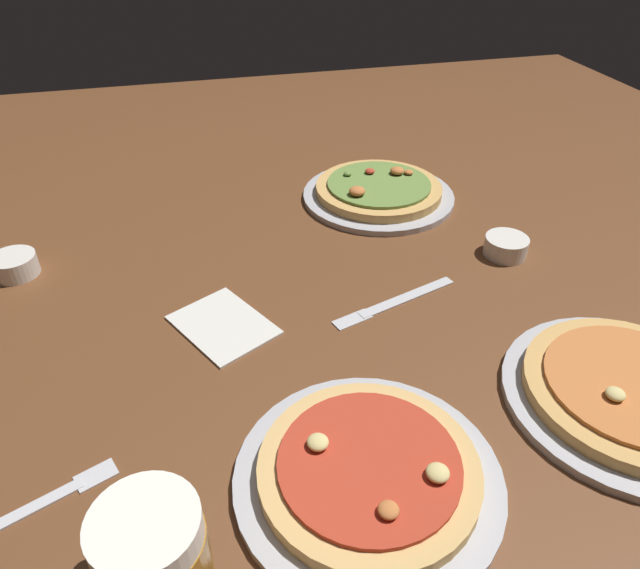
# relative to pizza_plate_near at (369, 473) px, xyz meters

# --- Properties ---
(ground_plane) EXTENTS (2.40, 2.40, 0.03)m
(ground_plane) POSITION_rel_pizza_plate_near_xyz_m (0.03, 0.35, -0.03)
(ground_plane) COLOR brown
(pizza_plate_near) EXTENTS (0.30, 0.30, 0.05)m
(pizza_plate_near) POSITION_rel_pizza_plate_near_xyz_m (0.00, 0.00, 0.00)
(pizza_plate_near) COLOR #B2B2B7
(pizza_plate_near) RESTS_ON ground_plane
(pizza_plate_far) EXTENTS (0.31, 0.31, 0.05)m
(pizza_plate_far) POSITION_rel_pizza_plate_near_xyz_m (0.23, 0.64, 0.00)
(pizza_plate_far) COLOR #B2B2B7
(pizza_plate_far) RESTS_ON ground_plane
(pizza_plate_side) EXTENTS (0.31, 0.31, 0.05)m
(pizza_plate_side) POSITION_rel_pizza_plate_near_xyz_m (0.35, 0.03, 0.00)
(pizza_plate_side) COLOR #B2B2B7
(pizza_plate_side) RESTS_ON ground_plane
(ramekin_sauce) EXTENTS (0.07, 0.07, 0.03)m
(ramekin_sauce) POSITION_rel_pizza_plate_near_xyz_m (-0.44, 0.53, 0.00)
(ramekin_sauce) COLOR silver
(ramekin_sauce) RESTS_ON ground_plane
(ramekin_butter) EXTENTS (0.07, 0.07, 0.03)m
(ramekin_butter) POSITION_rel_pizza_plate_near_xyz_m (0.38, 0.38, 0.00)
(ramekin_butter) COLOR silver
(ramekin_butter) RESTS_ON ground_plane
(napkin_folded) EXTENTS (0.17, 0.18, 0.01)m
(napkin_folded) POSITION_rel_pizza_plate_near_xyz_m (-0.12, 0.31, -0.01)
(napkin_folded) COLOR silver
(napkin_folded) RESTS_ON ground_plane
(fork_left) EXTENTS (0.19, 0.09, 0.01)m
(fork_left) POSITION_rel_pizza_plate_near_xyz_m (-0.36, 0.05, -0.01)
(fork_left) COLOR silver
(fork_left) RESTS_ON ground_plane
(knife_right) EXTENTS (0.22, 0.09, 0.01)m
(knife_right) POSITION_rel_pizza_plate_near_xyz_m (0.14, 0.30, -0.01)
(knife_right) COLOR silver
(knife_right) RESTS_ON ground_plane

